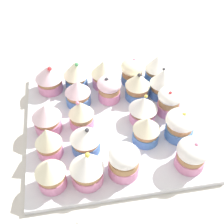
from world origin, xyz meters
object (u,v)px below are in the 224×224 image
Objects in this scene: cupcake_5 at (146,129)px; cupcake_4 at (156,68)px; cupcake_3 at (162,82)px; cupcake_6 at (143,108)px; baking_tray at (112,123)px; cupcake_10 at (109,88)px; cupcake_15 at (78,93)px; cupcake_2 at (169,101)px; cupcake_14 at (81,113)px; cupcake_9 at (122,161)px; cupcake_13 at (85,139)px; cupcake_17 at (50,173)px; cupcake_18 at (48,142)px; cupcake_12 at (87,168)px; cupcake_19 at (47,116)px; cupcake_0 at (192,154)px; cupcake_7 at (138,85)px; cupcake_20 at (49,78)px; cupcake_16 at (76,74)px; cupcake_8 at (132,71)px; cupcake_11 at (105,73)px; cupcake_1 at (180,125)px.

cupcake_4 is at bearing -20.88° from cupcake_5.
cupcake_3 reaches higher than cupcake_6.
cupcake_4 is (12.91, -13.54, 4.34)cm from baking_tray.
cupcake_10 is 7.52cm from cupcake_15.
cupcake_14 is at bearing 91.46° from cupcake_2.
cupcake_4 is 1.01× the size of cupcake_9.
cupcake_13 is 0.91× the size of cupcake_14.
cupcake_5 is 1.02× the size of cupcake_15.
cupcake_17 and cupcake_18 have the same top height.
cupcake_18 is (-6.69, 13.92, 4.36)cm from baking_tray.
cupcake_10 is at bearing 61.91° from cupcake_2.
cupcake_12 is (-21.81, 7.67, 0.48)cm from cupcake_10.
cupcake_13 is (-6.90, 6.60, 3.89)cm from baking_tray.
baking_tray is 5.19× the size of cupcake_14.
cupcake_4 is at bearing -26.42° from cupcake_6.
cupcake_19 is at bearing 89.05° from cupcake_14.
cupcake_19 is at bearing 88.29° from baking_tray.
cupcake_0 and cupcake_2 have the same top height.
cupcake_18 is at bearing 134.48° from cupcake_10.
cupcake_0 is 21.92cm from cupcake_7.
cupcake_2 is 8.60cm from cupcake_7.
cupcake_17 is (-0.01, 26.86, 0.35)cm from cupcake_0.
cupcake_14 is at bearing 62.05° from cupcake_5.
cupcake_4 is at bearing -90.81° from cupcake_20.
baking_tray is at bearing -152.77° from cupcake_16.
cupcake_11 reaches higher than cupcake_8.
cupcake_9 is at bearing 159.59° from cupcake_7.
cupcake_5 is at bearing 151.55° from cupcake_3.
baking_tray is at bearing 85.84° from cupcake_6.
cupcake_1 is 1.04× the size of cupcake_13.
cupcake_9 is 13.35cm from cupcake_17.
cupcake_20 is at bearing 67.77° from cupcake_10.
cupcake_14 and cupcake_20 have the same top height.
cupcake_12 is 1.04× the size of cupcake_19.
cupcake_16 is (20.17, 0.23, 0.67)cm from cupcake_13.
cupcake_3 is 24.11cm from cupcake_13.
cupcake_3 is at bearing -28.45° from cupcake_5.
cupcake_17 is (-27.38, 6.85, -0.15)cm from cupcake_16.
cupcake_1 is 0.89× the size of cupcake_16.
cupcake_13 is at bearing -161.47° from cupcake_20.
cupcake_12 reaches higher than cupcake_5.
cupcake_17 is 0.99× the size of cupcake_20.
cupcake_14 reaches higher than cupcake_9.
cupcake_19 is at bearing 25.69° from cupcake_12.
cupcake_0 is 30.93cm from cupcake_19.
cupcake_12 reaches higher than cupcake_15.
cupcake_8 is at bearing -68.47° from cupcake_15.
cupcake_6 is 24.49cm from cupcake_20.
baking_tray is 10.31cm from cupcake_13.
cupcake_2 is at bearing -68.80° from cupcake_13.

